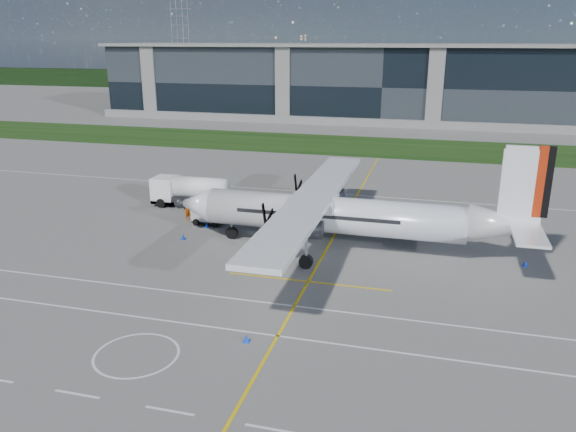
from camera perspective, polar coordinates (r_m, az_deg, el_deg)
name	(u,v)px	position (r m, az deg, el deg)	size (l,w,h in m)	color
ground	(358,156)	(84.61, 7.16, 6.10)	(400.00, 400.00, 0.00)	slate
grass_strip	(365,146)	(92.39, 7.87, 7.06)	(400.00, 18.00, 0.04)	black
terminal_building	(387,84)	(123.03, 10.02, 13.09)	(120.00, 20.00, 15.00)	black
tree_line	(405,84)	(183.03, 11.77, 12.99)	(400.00, 6.00, 6.00)	black
pylon_west	(181,43)	(212.71, -10.84, 16.89)	(9.00, 4.60, 30.00)	gray
yellow_taxiway_centerline	(345,216)	(55.40, 5.81, -0.04)	(0.20, 70.00, 0.01)	yellow
white_lane_line	(230,329)	(34.64, -5.92, -11.39)	(90.00, 0.15, 0.01)	white
turboprop_aircraft	(347,195)	(45.48, 6.02, 2.15)	(30.08, 31.19, 9.36)	white
fuel_tanker_truck	(185,191)	(59.15, -10.41, 2.49)	(8.45, 2.74, 3.17)	white
baggage_tug	(209,214)	(53.29, -8.03, 0.23)	(3.20, 1.92, 1.92)	silver
ground_crew_person	(188,210)	(54.50, -10.16, 0.58)	(0.83, 0.60, 2.05)	#F25907
safety_cone_nose_stbd	(207,225)	(52.33, -8.27, -0.93)	(0.36, 0.36, 0.50)	#0D37E3
safety_cone_tail	(525,263)	(46.87, 22.95, -4.45)	(0.36, 0.36, 0.50)	#0D37E3
safety_cone_nose_port	(183,237)	(49.66, -10.61, -2.08)	(0.36, 0.36, 0.50)	#0D37E3
safety_cone_stbdwing	(344,194)	(62.62, 5.75, 2.28)	(0.36, 0.36, 0.50)	#0D37E3
safety_cone_portwing	(246,338)	(33.17, -4.25, -12.26)	(0.36, 0.36, 0.50)	#0D37E3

